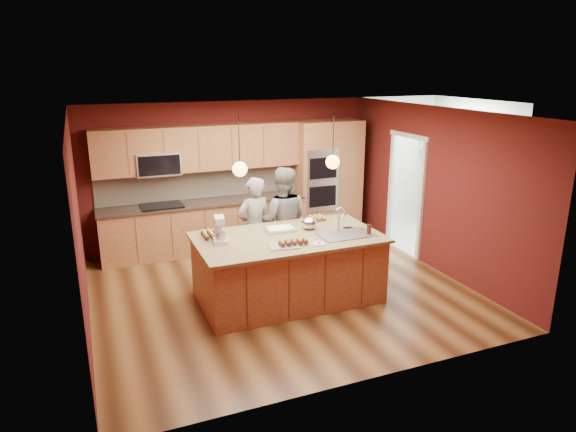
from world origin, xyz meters
name	(u,v)px	position (x,y,z in m)	size (l,w,h in m)	color
floor	(281,291)	(0.00, 0.00, 0.00)	(5.50, 5.50, 0.00)	#452711
ceiling	(280,112)	(0.00, 0.00, 2.70)	(5.50, 5.50, 0.00)	white
wall_back	(233,174)	(0.00, 2.50, 1.35)	(5.50, 5.50, 0.00)	#4E1512
wall_front	(370,266)	(0.00, -2.50, 1.35)	(5.50, 5.50, 0.00)	#4E1512
wall_left	(79,228)	(-2.75, 0.00, 1.35)	(5.00, 5.00, 0.00)	#4E1512
wall_right	(436,189)	(2.75, 0.00, 1.35)	(5.00, 5.00, 0.00)	#4E1512
cabinet_run	(201,199)	(-0.68, 2.25, 0.98)	(3.74, 0.64, 2.30)	brown
oven_column	(327,179)	(1.85, 2.19, 1.15)	(1.30, 0.62, 2.30)	brown
doorway_trim	(405,196)	(2.73, 0.80, 1.05)	(0.08, 1.11, 2.20)	white
laundry_room	(467,139)	(4.35, 1.20, 1.95)	(2.60, 2.70, 2.70)	#BBBBB4
pendant_left	(240,169)	(-0.69, -0.27, 2.00)	(0.20, 0.20, 0.80)	black
pendant_right	(333,162)	(0.69, -0.27, 2.00)	(0.20, 0.20, 0.80)	black
island	(289,267)	(0.02, -0.28, 0.50)	(2.65, 1.48, 1.35)	brown
person_left	(254,228)	(-0.18, 0.72, 0.83)	(0.60, 0.40, 1.65)	black
person_right	(282,221)	(0.31, 0.72, 0.89)	(0.86, 0.67, 1.77)	gray
stand_mixer	(220,231)	(-0.97, -0.17, 1.13)	(0.23, 0.29, 0.37)	silver
sheet_cake	(280,229)	(-0.01, 0.01, 1.00)	(0.45, 0.34, 0.05)	silver
cooling_rack	(284,246)	(-0.22, -0.66, 0.98)	(0.40, 0.29, 0.02)	silver
mixing_bowl	(309,223)	(0.42, -0.09, 1.07)	(0.23, 0.23, 0.20)	silver
plate	(319,244)	(0.26, -0.75, 0.98)	(0.17, 0.17, 0.01)	silver
tumbler	(369,229)	(1.13, -0.62, 1.04)	(0.07, 0.07, 0.14)	black
phone	(348,228)	(0.98, -0.26, 0.98)	(0.14, 0.07, 0.01)	black
cupcakes_left	(214,234)	(-0.98, 0.12, 1.01)	(0.35, 0.35, 0.08)	#B88240
cupcakes_rack	(293,242)	(-0.08, -0.66, 1.03)	(0.42, 0.17, 0.08)	#B88240
cupcakes_right	(317,218)	(0.72, 0.28, 1.01)	(0.24, 0.24, 0.07)	#B88240
washer	(464,214)	(4.23, 0.91, 0.52)	(0.64, 0.66, 1.04)	silver
dryer	(441,208)	(4.22, 1.61, 0.46)	(0.57, 0.59, 0.92)	silver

